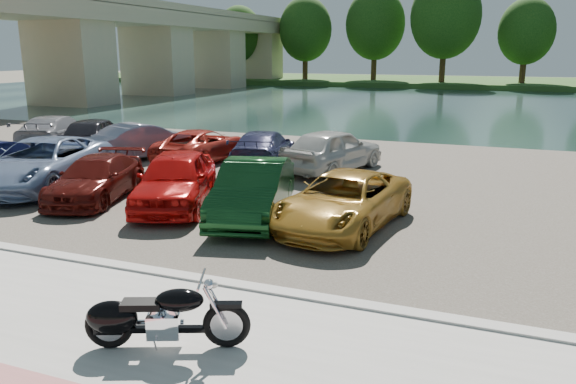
{
  "coord_description": "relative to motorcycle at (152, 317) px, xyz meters",
  "views": [
    {
      "loc": [
        4.81,
        -6.38,
        4.17
      ],
      "look_at": [
        0.35,
        5.04,
        1.1
      ],
      "focal_mm": 35.0,
      "sensor_mm": 36.0,
      "label": 1
    }
  ],
  "objects": [
    {
      "name": "car_9",
      "position": [
        -8.98,
        12.46,
        0.18
      ],
      "size": [
        2.91,
        4.52,
        1.41
      ],
      "primitive_type": "imported",
      "rotation": [
        0.0,
        0.0,
        2.78
      ],
      "color": "slate",
      "rests_on": "parking_lot"
    },
    {
      "name": "car_6",
      "position": [
        0.9,
        6.6,
        0.13
      ],
      "size": [
        2.76,
        4.95,
        1.31
      ],
      "primitive_type": "imported",
      "rotation": [
        0.0,
        0.0,
        -0.13
      ],
      "color": "#AE7D28",
      "rests_on": "parking_lot"
    },
    {
      "name": "car_3",
      "position": [
        -6.43,
        6.58,
        0.09
      ],
      "size": [
        2.72,
        4.49,
        1.22
      ],
      "primitive_type": "imported",
      "rotation": [
        0.0,
        0.0,
        0.26
      ],
      "color": "#4C0F0A",
      "rests_on": "parking_lot"
    },
    {
      "name": "motorcycle",
      "position": [
        0.0,
        0.0,
        0.0
      ],
      "size": [
        2.22,
        1.13,
        1.05
      ],
      "rotation": [
        0.0,
        0.0,
        0.39
      ],
      "color": "black",
      "rests_on": "promenade"
    },
    {
      "name": "far_bank",
      "position": [
        -0.42,
        72.38,
        -0.26
      ],
      "size": [
        120.0,
        24.0,
        0.6
      ],
      "primitive_type": "cube",
      "color": "#274418",
      "rests_on": "ground"
    },
    {
      "name": "car_8",
      "position": [
        -11.56,
        12.71,
        0.25
      ],
      "size": [
        3.25,
        4.88,
        1.54
      ],
      "primitive_type": "imported",
      "rotation": [
        0.0,
        0.0,
        3.49
      ],
      "color": "black",
      "rests_on": "parking_lot"
    },
    {
      "name": "car_2",
      "position": [
        -8.93,
        7.13,
        0.24
      ],
      "size": [
        3.75,
        5.95,
        1.53
      ],
      "primitive_type": "imported",
      "rotation": [
        0.0,
        0.0,
        0.24
      ],
      "color": "#788BAE",
      "rests_on": "parking_lot"
    },
    {
      "name": "car_7",
      "position": [
        -13.98,
        13.08,
        0.21
      ],
      "size": [
        3.69,
        5.42,
        1.46
      ],
      "primitive_type": "imported",
      "rotation": [
        0.0,
        0.0,
        3.5
      ],
      "color": "gray",
      "rests_on": "parking_lot"
    },
    {
      "name": "bridge",
      "position": [
        -28.42,
        41.41,
        4.96
      ],
      "size": [
        7.0,
        56.0,
        8.55
      ],
      "color": "#C8AC8B",
      "rests_on": "ground"
    },
    {
      "name": "car_5",
      "position": [
        -1.42,
        6.46,
        0.21
      ],
      "size": [
        2.58,
        4.69,
        1.47
      ],
      "primitive_type": "imported",
      "rotation": [
        0.0,
        0.0,
        0.24
      ],
      "color": "#103B17",
      "rests_on": "parking_lot"
    },
    {
      "name": "kerb",
      "position": [
        -0.42,
        2.38,
        -0.49
      ],
      "size": [
        60.0,
        0.3,
        0.14
      ],
      "primitive_type": "cube",
      "color": "#A7A59D",
      "rests_on": "ground"
    },
    {
      "name": "car_12",
      "position": [
        -1.26,
        12.82,
        0.25
      ],
      "size": [
        3.05,
        4.87,
        1.54
      ],
      "primitive_type": "imported",
      "rotation": [
        0.0,
        0.0,
        2.85
      ],
      "color": "#B7B6B2",
      "rests_on": "parking_lot"
    },
    {
      "name": "car_4",
      "position": [
        -3.87,
        6.75,
        0.24
      ],
      "size": [
        3.22,
        4.8,
        1.52
      ],
      "primitive_type": "imported",
      "rotation": [
        0.0,
        0.0,
        0.35
      ],
      "color": "#BC0E0C",
      "rests_on": "parking_lot"
    },
    {
      "name": "parking_lot",
      "position": [
        -0.42,
        11.38,
        -0.54
      ],
      "size": [
        60.0,
        18.0,
        0.04
      ],
      "primitive_type": "cube",
      "color": "#444037",
      "rests_on": "ground"
    },
    {
      "name": "river",
      "position": [
        -0.42,
        40.38,
        -0.56
      ],
      "size": [
        120.0,
        40.0,
        0.0
      ],
      "primitive_type": "cube",
      "color": "#1A302E",
      "rests_on": "ground"
    },
    {
      "name": "car_11",
      "position": [
        -3.92,
        12.77,
        0.14
      ],
      "size": [
        2.77,
        4.85,
        1.33
      ],
      "primitive_type": "imported",
      "rotation": [
        0.0,
        0.0,
        3.35
      ],
      "color": "#292B50",
      "rests_on": "parking_lot"
    },
    {
      "name": "ground",
      "position": [
        -0.42,
        0.38,
        -0.56
      ],
      "size": [
        200.0,
        200.0,
        0.0
      ],
      "primitive_type": "plane",
      "color": "#595447",
      "rests_on": "ground"
    },
    {
      "name": "car_10",
      "position": [
        -6.51,
        12.7,
        0.11
      ],
      "size": [
        2.15,
        4.55,
        1.26
      ],
      "primitive_type": "imported",
      "rotation": [
        0.0,
        0.0,
        3.13
      ],
      "color": "#AF281D",
      "rests_on": "parking_lot"
    },
    {
      "name": "far_trees",
      "position": [
        3.94,
        66.18,
        6.93
      ],
      "size": [
        70.25,
        10.68,
        12.52
      ],
      "color": "#3C2816",
      "rests_on": "far_bank"
    },
    {
      "name": "promenade",
      "position": [
        -0.42,
        -0.62,
        -0.51
      ],
      "size": [
        60.0,
        6.0,
        0.1
      ],
      "primitive_type": "cube",
      "color": "#A7A59D",
      "rests_on": "ground"
    }
  ]
}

